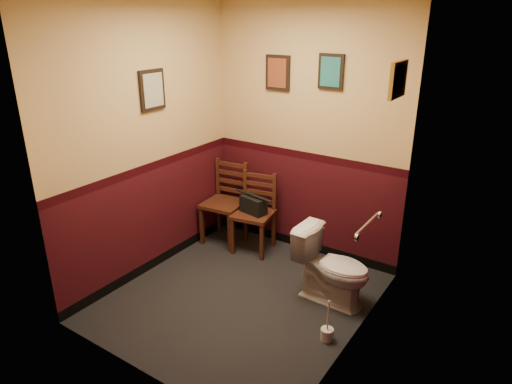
% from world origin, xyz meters
% --- Properties ---
extents(floor, '(2.20, 2.40, 0.00)m').
position_xyz_m(floor, '(0.00, 0.00, 0.00)').
color(floor, black).
rests_on(floor, ground).
extents(wall_back, '(2.20, 0.00, 2.70)m').
position_xyz_m(wall_back, '(0.00, 1.20, 1.35)').
color(wall_back, '#3A0C14').
rests_on(wall_back, ground).
extents(wall_front, '(2.20, 0.00, 2.70)m').
position_xyz_m(wall_front, '(0.00, -1.20, 1.35)').
color(wall_front, '#3A0C14').
rests_on(wall_front, ground).
extents(wall_left, '(0.00, 2.40, 2.70)m').
position_xyz_m(wall_left, '(-1.10, 0.00, 1.35)').
color(wall_left, '#3A0C14').
rests_on(wall_left, ground).
extents(wall_right, '(0.00, 2.40, 2.70)m').
position_xyz_m(wall_right, '(1.10, 0.00, 1.35)').
color(wall_right, '#3A0C14').
rests_on(wall_right, ground).
extents(grab_bar, '(0.05, 0.56, 0.06)m').
position_xyz_m(grab_bar, '(1.07, 0.25, 0.95)').
color(grab_bar, silver).
rests_on(grab_bar, wall_right).
extents(framed_print_back_a, '(0.28, 0.04, 0.36)m').
position_xyz_m(framed_print_back_a, '(-0.35, 1.18, 1.95)').
color(framed_print_back_a, black).
rests_on(framed_print_back_a, wall_back).
extents(framed_print_back_b, '(0.26, 0.04, 0.34)m').
position_xyz_m(framed_print_back_b, '(0.25, 1.18, 2.00)').
color(framed_print_back_b, black).
rests_on(framed_print_back_b, wall_back).
extents(framed_print_left, '(0.04, 0.30, 0.38)m').
position_xyz_m(framed_print_left, '(-1.08, 0.10, 1.85)').
color(framed_print_left, black).
rests_on(framed_print_left, wall_left).
extents(framed_print_right, '(0.04, 0.34, 0.28)m').
position_xyz_m(framed_print_right, '(1.08, 0.60, 2.05)').
color(framed_print_right, olive).
rests_on(framed_print_right, wall_right).
extents(toilet, '(0.72, 0.42, 0.70)m').
position_xyz_m(toilet, '(0.72, 0.44, 0.35)').
color(toilet, white).
rests_on(toilet, floor).
extents(toilet_brush, '(0.11, 0.11, 0.38)m').
position_xyz_m(toilet_brush, '(0.94, -0.10, 0.06)').
color(toilet_brush, silver).
rests_on(toilet_brush, floor).
extents(chair_left, '(0.48, 0.48, 0.94)m').
position_xyz_m(chair_left, '(-0.85, 0.89, 0.47)').
color(chair_left, '#552819').
rests_on(chair_left, floor).
extents(chair_right, '(0.48, 0.48, 0.89)m').
position_xyz_m(chair_right, '(-0.44, 0.89, 0.44)').
color(chair_right, '#552819').
rests_on(chair_right, floor).
extents(handbag, '(0.32, 0.20, 0.22)m').
position_xyz_m(handbag, '(-0.44, 0.85, 0.56)').
color(handbag, black).
rests_on(handbag, chair_right).
extents(tp_stack, '(0.20, 0.12, 0.26)m').
position_xyz_m(tp_stack, '(0.10, 0.99, 0.11)').
color(tp_stack, silver).
rests_on(tp_stack, floor).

